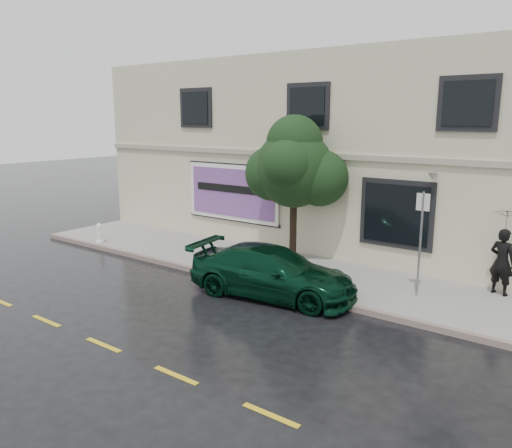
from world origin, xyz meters
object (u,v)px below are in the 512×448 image
Objects in this scene: street_tree at (294,169)px; fire_hydrant at (99,233)px; car at (272,272)px; pedestrian at (502,262)px.

street_tree is 5.83× the size of fire_hydrant.
car is at bearing -18.42° from fire_hydrant.
car reaches higher than fire_hydrant.
pedestrian is 13.82m from fire_hydrant.
fire_hydrant is at bearing -162.11° from street_tree.
street_tree is at bearing 20.36° from pedestrian.
street_tree is at bearing 3.54° from fire_hydrant.
pedestrian reaches higher than fire_hydrant.
street_tree is (-1.18, 2.94, 2.51)m from car.
street_tree is (-6.28, -0.46, 2.14)m from pedestrian.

